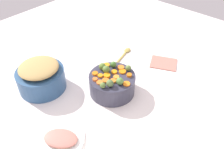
{
  "coord_description": "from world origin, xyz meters",
  "views": [
    {
      "loc": [
        -0.6,
        0.67,
        0.88
      ],
      "look_at": [
        0.0,
        -0.01,
        0.13
      ],
      "focal_mm": 37.61,
      "sensor_mm": 36.0,
      "label": 1
    }
  ],
  "objects_px": {
    "metal_pot": "(41,79)",
    "ham_plate": "(57,139)",
    "wooden_spoon": "(123,55)",
    "serving_bowl_carrots": "(112,84)"
  },
  "relations": [
    {
      "from": "metal_pot",
      "to": "ham_plate",
      "type": "bearing_deg",
      "value": 153.53
    },
    {
      "from": "wooden_spoon",
      "to": "ham_plate",
      "type": "bearing_deg",
      "value": 105.51
    },
    {
      "from": "metal_pot",
      "to": "wooden_spoon",
      "type": "relative_size",
      "value": 0.86
    },
    {
      "from": "serving_bowl_carrots",
      "to": "wooden_spoon",
      "type": "relative_size",
      "value": 0.83
    },
    {
      "from": "metal_pot",
      "to": "ham_plate",
      "type": "height_order",
      "value": "metal_pot"
    },
    {
      "from": "wooden_spoon",
      "to": "ham_plate",
      "type": "xyz_separation_m",
      "value": [
        -0.19,
        0.68,
        0.0
      ]
    },
    {
      "from": "serving_bowl_carrots",
      "to": "ham_plate",
      "type": "distance_m",
      "value": 0.39
    },
    {
      "from": "metal_pot",
      "to": "ham_plate",
      "type": "relative_size",
      "value": 1.06
    },
    {
      "from": "wooden_spoon",
      "to": "ham_plate",
      "type": "height_order",
      "value": "same"
    },
    {
      "from": "serving_bowl_carrots",
      "to": "ham_plate",
      "type": "xyz_separation_m",
      "value": [
        -0.03,
        0.38,
        -0.05
      ]
    }
  ]
}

